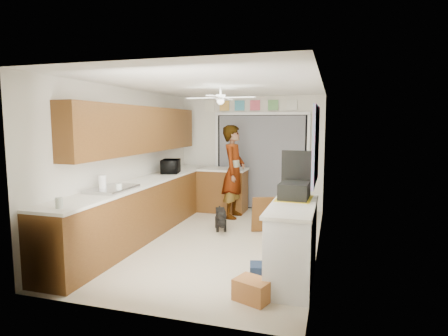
# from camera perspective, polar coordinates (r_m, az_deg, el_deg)

# --- Properties ---
(floor) EXTENTS (5.00, 5.00, 0.00)m
(floor) POSITION_cam_1_polar(r_m,az_deg,el_deg) (6.26, -1.05, -10.94)
(floor) COLOR beige
(floor) RESTS_ON ground
(ceiling) EXTENTS (5.00, 5.00, 0.00)m
(ceiling) POSITION_cam_1_polar(r_m,az_deg,el_deg) (5.99, -1.11, 12.48)
(ceiling) COLOR white
(ceiling) RESTS_ON ground
(wall_back) EXTENTS (3.20, 0.00, 3.20)m
(wall_back) POSITION_cam_1_polar(r_m,az_deg,el_deg) (8.41, 4.05, 2.31)
(wall_back) COLOR silver
(wall_back) RESTS_ON ground
(wall_front) EXTENTS (3.20, 0.00, 3.20)m
(wall_front) POSITION_cam_1_polar(r_m,az_deg,el_deg) (3.71, -12.77, -3.59)
(wall_front) COLOR silver
(wall_front) RESTS_ON ground
(wall_left) EXTENTS (0.00, 5.00, 5.00)m
(wall_left) POSITION_cam_1_polar(r_m,az_deg,el_deg) (6.65, -14.34, 0.93)
(wall_left) COLOR silver
(wall_left) RESTS_ON ground
(wall_right) EXTENTS (0.00, 5.00, 5.00)m
(wall_right) POSITION_cam_1_polar(r_m,az_deg,el_deg) (5.73, 14.37, -0.00)
(wall_right) COLOR silver
(wall_right) RESTS_ON ground
(left_base_cabinets) EXTENTS (0.60, 4.80, 0.90)m
(left_base_cabinets) POSITION_cam_1_polar(r_m,az_deg,el_deg) (6.64, -11.90, -6.03)
(left_base_cabinets) COLOR brown
(left_base_cabinets) RESTS_ON floor
(left_countertop) EXTENTS (0.62, 4.80, 0.04)m
(left_countertop) POSITION_cam_1_polar(r_m,az_deg,el_deg) (6.54, -11.92, -2.02)
(left_countertop) COLOR white
(left_countertop) RESTS_ON left_base_cabinets
(upper_cabinets) EXTENTS (0.32, 4.00, 0.80)m
(upper_cabinets) POSITION_cam_1_polar(r_m,az_deg,el_deg) (6.72, -12.43, 5.73)
(upper_cabinets) COLOR brown
(upper_cabinets) RESTS_ON wall_left
(sink_basin) EXTENTS (0.50, 0.76, 0.06)m
(sink_basin) POSITION_cam_1_polar(r_m,az_deg,el_deg) (5.69, -16.71, -3.13)
(sink_basin) COLOR silver
(sink_basin) RESTS_ON left_countertop
(faucet) EXTENTS (0.03, 0.03, 0.22)m
(faucet) POSITION_cam_1_polar(r_m,az_deg,el_deg) (5.78, -18.32, -2.08)
(faucet) COLOR silver
(faucet) RESTS_ON left_countertop
(peninsula_base) EXTENTS (1.00, 0.60, 0.90)m
(peninsula_base) POSITION_cam_1_polar(r_m,az_deg,el_deg) (8.15, -0.19, -3.48)
(peninsula_base) COLOR brown
(peninsula_base) RESTS_ON floor
(peninsula_top) EXTENTS (1.04, 0.64, 0.04)m
(peninsula_top) POSITION_cam_1_polar(r_m,az_deg,el_deg) (8.08, -0.19, -0.20)
(peninsula_top) COLOR white
(peninsula_top) RESTS_ON peninsula_base
(back_opening_recess) EXTENTS (2.00, 0.06, 2.10)m
(back_opening_recess) POSITION_cam_1_polar(r_m,az_deg,el_deg) (8.34, 5.67, 0.89)
(back_opening_recess) COLOR black
(back_opening_recess) RESTS_ON wall_back
(curtain_panel) EXTENTS (1.90, 0.03, 2.05)m
(curtain_panel) POSITION_cam_1_polar(r_m,az_deg,el_deg) (8.31, 5.62, 0.86)
(curtain_panel) COLOR slate
(curtain_panel) RESTS_ON wall_back
(door_trim_left) EXTENTS (0.06, 0.04, 2.10)m
(door_trim_left) POSITION_cam_1_polar(r_m,az_deg,el_deg) (8.56, -1.08, 1.07)
(door_trim_left) COLOR white
(door_trim_left) RESTS_ON wall_back
(door_trim_right) EXTENTS (0.06, 0.04, 2.10)m
(door_trim_right) POSITION_cam_1_polar(r_m,az_deg,el_deg) (8.19, 12.66, 0.64)
(door_trim_right) COLOR white
(door_trim_right) RESTS_ON wall_back
(door_trim_head) EXTENTS (2.10, 0.04, 0.06)m
(door_trim_head) POSITION_cam_1_polar(r_m,az_deg,el_deg) (8.27, 5.72, 8.26)
(door_trim_head) COLOR white
(door_trim_head) RESTS_ON wall_back
(header_frame_0) EXTENTS (0.22, 0.02, 0.22)m
(header_frame_0) POSITION_cam_1_polar(r_m,az_deg,el_deg) (8.51, 0.06, 9.46)
(header_frame_0) COLOR #E4AD4C
(header_frame_0) RESTS_ON wall_back
(header_frame_1) EXTENTS (0.22, 0.02, 0.22)m
(header_frame_1) POSITION_cam_1_polar(r_m,az_deg,el_deg) (8.42, 2.38, 9.49)
(header_frame_1) COLOR #469EBB
(header_frame_1) RESTS_ON wall_back
(header_frame_2) EXTENTS (0.22, 0.02, 0.22)m
(header_frame_2) POSITION_cam_1_polar(r_m,az_deg,el_deg) (8.34, 4.75, 9.49)
(header_frame_2) COLOR #DA5167
(header_frame_2) RESTS_ON wall_back
(header_frame_3) EXTENTS (0.22, 0.02, 0.22)m
(header_frame_3) POSITION_cam_1_polar(r_m,az_deg,el_deg) (8.27, 7.50, 9.48)
(header_frame_3) COLOR #64A15C
(header_frame_3) RESTS_ON wall_back
(header_frame_4) EXTENTS (0.22, 0.02, 0.22)m
(header_frame_4) POSITION_cam_1_polar(r_m,az_deg,el_deg) (8.21, 10.30, 9.45)
(header_frame_4) COLOR silver
(header_frame_4) RESTS_ON wall_back
(route66_sign) EXTENTS (0.22, 0.02, 0.26)m
(route66_sign) POSITION_cam_1_polar(r_m,az_deg,el_deg) (8.61, -2.20, 9.43)
(route66_sign) COLOR silver
(route66_sign) RESTS_ON wall_back
(right_counter_base) EXTENTS (0.50, 1.40, 0.90)m
(right_counter_base) POSITION_cam_1_polar(r_m,az_deg,el_deg) (4.74, 10.45, -11.24)
(right_counter_base) COLOR white
(right_counter_base) RESTS_ON floor
(right_counter_top) EXTENTS (0.54, 1.44, 0.04)m
(right_counter_top) POSITION_cam_1_polar(r_m,az_deg,el_deg) (4.62, 10.45, -5.68)
(right_counter_top) COLOR white
(right_counter_top) RESTS_ON right_counter_base
(abstract_painting) EXTENTS (0.03, 1.15, 0.95)m
(abstract_painting) POSITION_cam_1_polar(r_m,az_deg,el_deg) (4.70, 13.82, 3.45)
(abstract_painting) COLOR #FF5DBF
(abstract_painting) RESTS_ON wall_right
(ceiling_fan) EXTENTS (1.14, 1.14, 0.24)m
(ceiling_fan) POSITION_cam_1_polar(r_m,az_deg,el_deg) (6.17, -0.53, 10.64)
(ceiling_fan) COLOR white
(ceiling_fan) RESTS_ON ceiling
(microwave) EXTENTS (0.44, 0.55, 0.27)m
(microwave) POSITION_cam_1_polar(r_m,az_deg,el_deg) (7.38, -8.12, 0.26)
(microwave) COLOR black
(microwave) RESTS_ON left_countertop
(jar_a) EXTENTS (0.11, 0.11, 0.12)m
(jar_a) POSITION_cam_1_polar(r_m,az_deg,el_deg) (5.52, -15.74, -2.90)
(jar_a) COLOR silver
(jar_a) RESTS_ON left_countertop
(jar_b) EXTENTS (0.11, 0.11, 0.12)m
(jar_b) POSITION_cam_1_polar(r_m,az_deg,el_deg) (4.71, -23.85, -4.88)
(jar_b) COLOR silver
(jar_b) RESTS_ON left_countertop
(paper_towel_roll) EXTENTS (0.12, 0.12, 0.23)m
(paper_towel_roll) POSITION_cam_1_polar(r_m,az_deg,el_deg) (5.65, -18.04, -2.20)
(paper_towel_roll) COLOR white
(paper_towel_roll) RESTS_ON left_countertop
(suitcase) EXTENTS (0.38, 0.50, 0.21)m
(suitcase) POSITION_cam_1_polar(r_m,az_deg,el_deg) (4.94, 10.68, -3.40)
(suitcase) COLOR black
(suitcase) RESTS_ON right_counter_top
(suitcase_rim) EXTENTS (0.46, 0.60, 0.02)m
(suitcase_rim) POSITION_cam_1_polar(r_m,az_deg,el_deg) (4.96, 10.65, -4.65)
(suitcase_rim) COLOR yellow
(suitcase_rim) RESTS_ON suitcase
(suitcase_lid) EXTENTS (0.42, 0.05, 0.50)m
(suitcase_lid) POSITION_cam_1_polar(r_m,az_deg,el_deg) (5.18, 11.07, -0.12)
(suitcase_lid) COLOR black
(suitcase_lid) RESTS_ON suitcase
(cardboard_box) EXTENTS (0.45, 0.40, 0.23)m
(cardboard_box) POSITION_cam_1_polar(r_m,az_deg,el_deg) (4.27, 4.40, -18.03)
(cardboard_box) COLOR #A86234
(cardboard_box) RESTS_ON floor
(navy_crate) EXTENTS (0.36, 0.32, 0.19)m
(navy_crate) POSITION_cam_1_polar(r_m,az_deg,el_deg) (4.80, 5.89, -15.44)
(navy_crate) COLOR #162238
(navy_crate) RESTS_ON floor
(cabinet_door_panel) EXTENTS (0.46, 0.32, 0.64)m
(cabinet_door_panel) POSITION_cam_1_polar(r_m,az_deg,el_deg) (6.62, 6.13, -7.05)
(cabinet_door_panel) COLOR brown
(cabinet_door_panel) RESTS_ON floor
(man) EXTENTS (0.46, 0.69, 1.88)m
(man) POSITION_cam_1_polar(r_m,az_deg,el_deg) (7.55, 1.49, -0.57)
(man) COLOR white
(man) RESTS_ON floor
(dog) EXTENTS (0.41, 0.58, 0.42)m
(dog) POSITION_cam_1_polar(r_m,az_deg,el_deg) (6.78, -0.52, -7.68)
(dog) COLOR black
(dog) RESTS_ON floor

